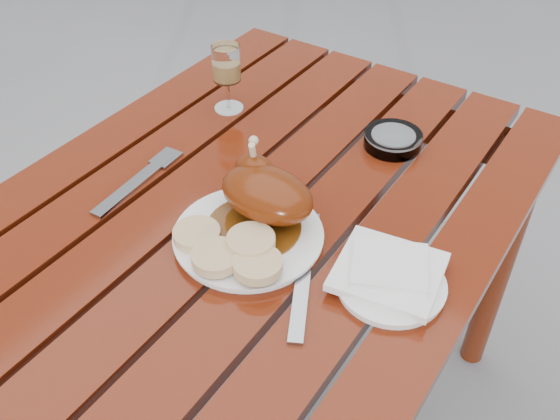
% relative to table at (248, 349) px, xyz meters
% --- Properties ---
extents(table, '(0.80, 1.20, 0.75)m').
position_rel_table_xyz_m(table, '(0.00, 0.00, 0.00)').
color(table, maroon).
rests_on(table, ground).
extents(dinner_plate, '(0.26, 0.26, 0.02)m').
position_rel_table_xyz_m(dinner_plate, '(0.05, -0.05, 0.38)').
color(dinner_plate, white).
rests_on(dinner_plate, table).
extents(roast_duck, '(0.16, 0.17, 0.12)m').
position_rel_table_xyz_m(roast_duck, '(0.05, 0.00, 0.43)').
color(roast_duck, '#562B09').
rests_on(roast_duck, dinner_plate).
extents(bread_dumplings, '(0.19, 0.12, 0.03)m').
position_rel_table_xyz_m(bread_dumplings, '(0.06, -0.11, 0.40)').
color(bread_dumplings, '#DDBB87').
rests_on(bread_dumplings, dinner_plate).
extents(wine_glass, '(0.08, 0.08, 0.14)m').
position_rel_table_xyz_m(wine_glass, '(-0.22, 0.25, 0.44)').
color(wine_glass, tan).
rests_on(wine_glass, table).
extents(side_plate, '(0.17, 0.17, 0.01)m').
position_rel_table_xyz_m(side_plate, '(0.28, -0.02, 0.38)').
color(side_plate, white).
rests_on(side_plate, table).
extents(napkin, '(0.17, 0.16, 0.01)m').
position_rel_table_xyz_m(napkin, '(0.27, -0.01, 0.39)').
color(napkin, white).
rests_on(napkin, side_plate).
extents(ashtray, '(0.12, 0.12, 0.03)m').
position_rel_table_xyz_m(ashtray, '(0.13, 0.32, 0.39)').
color(ashtray, '#B2B7BC').
rests_on(ashtray, table).
extents(fork, '(0.04, 0.20, 0.01)m').
position_rel_table_xyz_m(fork, '(-0.20, -0.05, 0.38)').
color(fork, gray).
rests_on(fork, table).
extents(knife, '(0.12, 0.21, 0.01)m').
position_rel_table_xyz_m(knife, '(0.17, -0.08, 0.38)').
color(knife, gray).
rests_on(knife, table).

